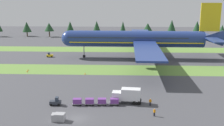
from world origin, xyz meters
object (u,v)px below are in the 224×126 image
at_px(cargo_dolly_fourth, 114,101).
at_px(uld_container_1, 60,117).
at_px(taxiway_marker_1, 27,71).
at_px(taxiway_marker_2, 85,74).
at_px(cargo_dolly_lead, 77,101).
at_px(uld_container_0, 57,117).
at_px(cargo_dolly_third, 102,101).
at_px(catering_truck, 127,95).
at_px(cargo_dolly_second, 90,101).
at_px(baggage_tug, 56,102).
at_px(taxiway_marker_0, 28,70).
at_px(ground_crew_loader, 150,102).
at_px(airliner, 141,39).
at_px(ground_crew_marshaller, 154,112).
at_px(pushback_tractor, 50,55).

distance_m(cargo_dolly_fourth, uld_container_1, 14.16).
height_order(taxiway_marker_1, taxiway_marker_2, taxiway_marker_1).
bearing_deg(taxiway_marker_1, taxiway_marker_2, -5.93).
xyz_separation_m(cargo_dolly_lead, uld_container_0, (-2.77, -8.66, -0.17)).
bearing_deg(cargo_dolly_third, cargo_dolly_fourth, -90.00).
bearing_deg(uld_container_0, catering_truck, 36.14).
distance_m(cargo_dolly_third, cargo_dolly_fourth, 2.90).
bearing_deg(cargo_dolly_second, baggage_tug, 90.00).
height_order(uld_container_0, taxiway_marker_0, uld_container_0).
height_order(cargo_dolly_fourth, catering_truck, catering_truck).
bearing_deg(cargo_dolly_fourth, ground_crew_loader, -94.25).
bearing_deg(taxiway_marker_0, cargo_dolly_third, -47.41).
xyz_separation_m(uld_container_1, taxiway_marker_2, (0.22, 35.62, -0.52)).
bearing_deg(uld_container_0, taxiway_marker_0, 116.32).
relative_size(baggage_tug, taxiway_marker_1, 4.17).
bearing_deg(taxiway_marker_1, uld_container_1, -62.15).
distance_m(cargo_dolly_third, uld_container_1, 11.98).
relative_size(airliner, uld_container_0, 40.88).
relative_size(baggage_tug, ground_crew_marshaller, 1.54).
xyz_separation_m(cargo_dolly_third, pushback_tractor, (-26.78, 54.00, -0.10)).
height_order(ground_crew_loader, taxiway_marker_0, ground_crew_loader).
bearing_deg(taxiway_marker_2, cargo_dolly_fourth, -68.22).
bearing_deg(ground_crew_marshaller, cargo_dolly_lead, 23.88).
xyz_separation_m(catering_truck, ground_crew_marshaller, (5.69, -7.49, -1.01)).
distance_m(baggage_tug, cargo_dolly_third, 10.83).
height_order(cargo_dolly_fourth, ground_crew_loader, ground_crew_loader).
bearing_deg(uld_container_1, cargo_dolly_second, 60.54).
xyz_separation_m(baggage_tug, pushback_tractor, (-15.97, 54.64, 0.00)).
distance_m(pushback_tractor, uld_container_1, 65.78).
bearing_deg(ground_crew_marshaller, baggage_tug, 28.46).
relative_size(baggage_tug, uld_container_0, 1.34).
bearing_deg(cargo_dolly_third, ground_crew_marshaller, -120.75).
bearing_deg(taxiway_marker_2, uld_container_0, -91.43).
height_order(ground_crew_marshaller, taxiway_marker_1, ground_crew_marshaller).
bearing_deg(pushback_tractor, cargo_dolly_lead, 22.06).
bearing_deg(uld_container_0, ground_crew_loader, 24.55).
distance_m(cargo_dolly_second, taxiway_marker_2, 27.21).
relative_size(cargo_dolly_third, uld_container_0, 1.14).
xyz_separation_m(ground_crew_loader, uld_container_1, (-19.15, -9.06, -0.16)).
xyz_separation_m(uld_container_0, taxiway_marker_1, (-19.25, 37.71, -0.43)).
height_order(ground_crew_marshaller, taxiway_marker_2, ground_crew_marshaller).
xyz_separation_m(catering_truck, uld_container_1, (-13.74, -10.53, -1.16)).
relative_size(cargo_dolly_lead, uld_container_1, 1.14).
bearing_deg(uld_container_1, catering_truck, 37.46).
bearing_deg(taxiway_marker_1, cargo_dolly_lead, -52.83).
relative_size(catering_truck, uld_container_0, 3.57).
height_order(uld_container_0, taxiway_marker_1, uld_container_0).
bearing_deg(cargo_dolly_fourth, pushback_tractor, 25.48).
relative_size(cargo_dolly_second, taxiway_marker_0, 4.76).
xyz_separation_m(catering_truck, uld_container_0, (-14.41, -10.52, -1.20)).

